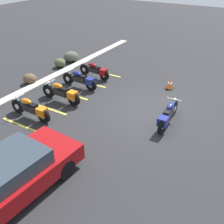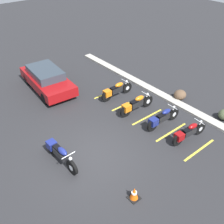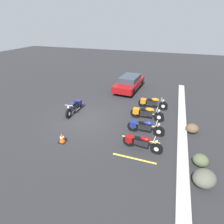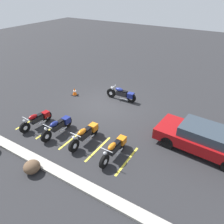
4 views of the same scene
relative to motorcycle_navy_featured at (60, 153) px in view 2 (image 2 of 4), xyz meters
The scene contains 15 objects.
ground 1.33m from the motorcycle_navy_featured, 59.47° to the left, with size 60.00×60.00×0.00m, color #262628.
motorcycle_navy_featured is the anchor object (origin of this frame).
parked_bike_0 5.57m from the motorcycle_navy_featured, 115.79° to the left, with size 0.60×2.15×0.85m.
parked_bike_1 4.92m from the motorcycle_navy_featured, 97.54° to the left, with size 0.62×2.21×0.87m.
parked_bike_2 5.16m from the motorcycle_navy_featured, 78.58° to the left, with size 0.60×2.14×0.84m.
parked_bike_3 5.72m from the motorcycle_navy_featured, 64.15° to the left, with size 0.59×2.04×0.80m.
car_red 6.26m from the motorcycle_navy_featured, 156.49° to the left, with size 4.42×2.11×1.29m.
concrete_curb 7.24m from the motorcycle_navy_featured, 84.94° to the left, with size 18.00×0.50×0.12m, color #A8A399.
landscape_rock_2 7.71m from the motorcycle_navy_featured, 89.79° to the left, with size 0.71×0.67×0.55m, color brown.
traffic_cone 3.46m from the motorcycle_navy_featured, 18.45° to the left, with size 0.40×0.40×0.55m.
stall_line_0 5.92m from the motorcycle_navy_featured, 121.44° to the left, with size 0.10×2.10×0.00m, color gold.
stall_line_1 5.27m from the motorcycle_navy_featured, 106.48° to the left, with size 0.10×2.10×0.00m, color gold.
stall_line_2 5.06m from the motorcycle_navy_featured, 88.87° to the left, with size 0.10×2.10×0.00m, color gold.
stall_line_3 5.33m from the motorcycle_navy_featured, 71.47° to the left, with size 0.10×2.10×0.00m, color gold.
stall_line_4 6.03m from the motorcycle_navy_featured, 56.95° to the left, with size 0.10×2.10×0.00m, color gold.
Camera 2 is at (6.73, -4.36, 7.96)m, focal length 42.00 mm.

